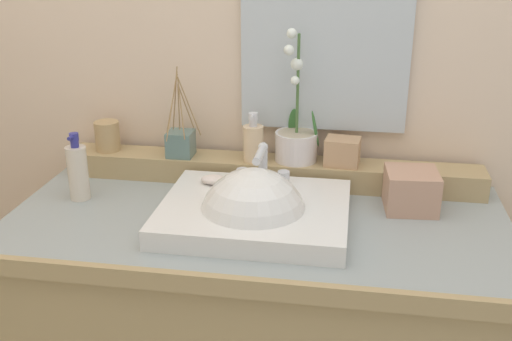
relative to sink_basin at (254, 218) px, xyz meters
name	(u,v)px	position (x,y,z in m)	size (l,w,h in m)	color
wall_back	(280,4)	(0.00, 0.45, 0.46)	(3.15, 0.20, 2.67)	beige
back_ledge	(270,171)	(0.00, 0.28, 0.02)	(1.19, 0.11, 0.07)	tan
sink_basin	(254,218)	(0.00, 0.00, 0.00)	(0.46, 0.38, 0.29)	white
soap_bar	(214,180)	(-0.13, 0.12, 0.05)	(0.07, 0.04, 0.02)	silver
potted_plant	(296,138)	(0.07, 0.28, 0.12)	(0.13, 0.12, 0.37)	silver
soap_dispenser	(253,142)	(-0.04, 0.26, 0.11)	(0.06, 0.06, 0.14)	beige
tumbler_cup	(107,136)	(-0.48, 0.28, 0.10)	(0.07, 0.07, 0.09)	tan
reed_diffuser	(181,142)	(-0.26, 0.27, 0.09)	(0.10, 0.11, 0.26)	slate
trinket_box	(342,152)	(0.20, 0.27, 0.09)	(0.09, 0.07, 0.08)	tan
lotion_bottle	(78,171)	(-0.49, 0.08, 0.06)	(0.05, 0.06, 0.18)	beige
tissue_box	(411,190)	(0.38, 0.16, 0.04)	(0.13, 0.13, 0.10)	tan
mirror	(326,21)	(0.14, 0.34, 0.43)	(0.46, 0.02, 0.60)	silver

